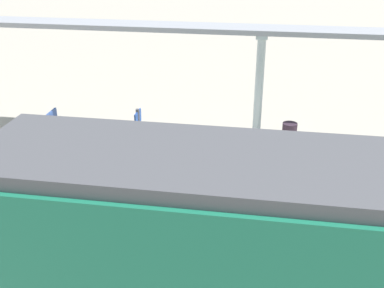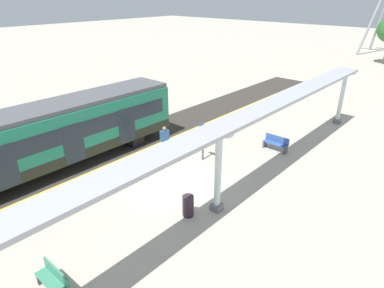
% 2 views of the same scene
% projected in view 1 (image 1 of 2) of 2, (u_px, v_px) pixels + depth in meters
% --- Properties ---
extents(ground_plane, '(176.00, 176.00, 0.00)m').
position_uv_depth(ground_plane, '(245.00, 185.00, 13.38)').
color(ground_plane, '#B4AC9C').
extents(tactile_edge_strip, '(0.39, 35.10, 0.01)m').
position_uv_depth(tactile_edge_strip, '(235.00, 263.00, 10.21)').
color(tactile_edge_strip, yellow).
rests_on(tactile_edge_strip, ground).
extents(train_near_carriage, '(2.65, 13.22, 3.48)m').
position_uv_depth(train_near_carriage, '(383.00, 260.00, 7.48)').
color(train_near_carriage, '#1C7556').
rests_on(train_near_carriage, ground).
extents(canopy_pillar_second, '(1.10, 0.44, 3.70)m').
position_uv_depth(canopy_pillar_second, '(259.00, 88.00, 15.50)').
color(canopy_pillar_second, slate).
rests_on(canopy_pillar_second, ground).
extents(canopy_beam, '(1.20, 28.33, 0.16)m').
position_uv_depth(canopy_beam, '(257.00, 30.00, 14.73)').
color(canopy_beam, '#A8AAB2').
rests_on(canopy_beam, canopy_pillar_nearest).
extents(bench_mid_platform, '(1.50, 0.45, 0.86)m').
position_uv_depth(bench_mid_platform, '(51.00, 126.00, 16.18)').
color(bench_mid_platform, '#36579E').
rests_on(bench_mid_platform, ground).
extents(trash_bin, '(0.48, 0.48, 0.94)m').
position_uv_depth(trash_bin, '(289.00, 136.00, 15.32)').
color(trash_bin, '#31222E').
rests_on(trash_bin, ground).
extents(platform_info_sign, '(0.56, 0.10, 2.20)m').
position_uv_depth(platform_info_sign, '(139.00, 138.00, 13.08)').
color(platform_info_sign, '#4C4C51').
rests_on(platform_info_sign, ground).
extents(passenger_waiting_near_edge, '(0.36, 0.54, 1.73)m').
position_uv_depth(passenger_waiting_near_edge, '(155.00, 184.00, 11.23)').
color(passenger_waiting_near_edge, '#304D82').
rests_on(passenger_waiting_near_edge, ground).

